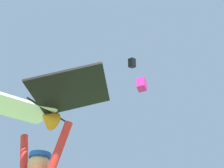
% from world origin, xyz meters
% --- Properties ---
extents(held_stunt_kite, '(1.92, 1.07, 0.41)m').
position_xyz_m(held_stunt_kite, '(-0.19, 0.10, 2.21)').
color(held_stunt_kite, black).
extents(distant_kite_magenta_mid_right, '(1.00, 1.22, 1.47)m').
position_xyz_m(distant_kite_magenta_mid_right, '(-5.97, 14.96, 14.31)').
color(distant_kite_magenta_mid_right, '#DB2393').
extents(distant_kite_black_low_right, '(0.96, 1.01, 1.28)m').
position_xyz_m(distant_kite_black_low_right, '(-6.97, 15.13, 17.89)').
color(distant_kite_black_low_right, black).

